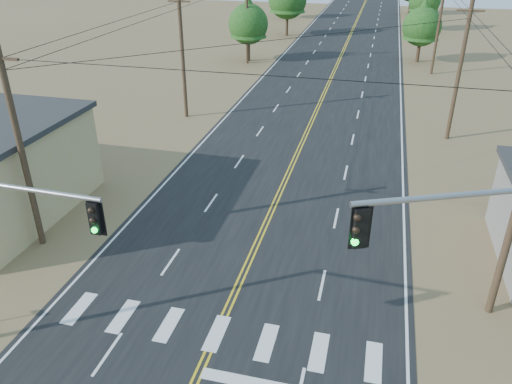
% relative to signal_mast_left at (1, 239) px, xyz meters
% --- Properties ---
extents(road, '(15.00, 200.00, 0.02)m').
position_rel_signal_mast_left_xyz_m(road, '(6.61, 24.34, -4.80)').
color(road, black).
rests_on(road, ground).
extents(utility_pole_left_near, '(1.80, 0.30, 10.00)m').
position_rel_signal_mast_left_xyz_m(utility_pole_left_near, '(-3.89, 6.34, 0.31)').
color(utility_pole_left_near, '#4C3826').
rests_on(utility_pole_left_near, ground).
extents(utility_pole_left_mid, '(1.80, 0.30, 10.00)m').
position_rel_signal_mast_left_xyz_m(utility_pole_left_mid, '(-3.89, 26.34, 0.31)').
color(utility_pole_left_mid, '#4C3826').
rests_on(utility_pole_left_mid, ground).
extents(utility_pole_left_far, '(1.80, 0.30, 10.00)m').
position_rel_signal_mast_left_xyz_m(utility_pole_left_far, '(-3.89, 46.34, 0.31)').
color(utility_pole_left_far, '#4C3826').
rests_on(utility_pole_left_far, ground).
extents(utility_pole_right_mid, '(1.80, 0.30, 10.00)m').
position_rel_signal_mast_left_xyz_m(utility_pole_right_mid, '(17.11, 26.34, 0.31)').
color(utility_pole_right_mid, '#4C3826').
rests_on(utility_pole_right_mid, ground).
extents(utility_pole_right_far, '(1.80, 0.30, 10.00)m').
position_rel_signal_mast_left_xyz_m(utility_pole_right_far, '(17.11, 46.34, 0.31)').
color(utility_pole_right_far, '#4C3826').
rests_on(utility_pole_right_far, ground).
extents(signal_mast_left, '(5.94, 0.58, 7.10)m').
position_rel_signal_mast_left_xyz_m(signal_mast_left, '(0.00, 0.00, 0.00)').
color(signal_mast_left, gray).
rests_on(signal_mast_left, ground).
extents(signal_mast_right, '(6.48, 3.08, 7.88)m').
position_rel_signal_mast_left_xyz_m(signal_mast_right, '(15.74, 1.94, 0.56)').
color(signal_mast_right, gray).
rests_on(signal_mast_right, ground).
extents(tree_left_near, '(4.68, 4.68, 7.79)m').
position_rel_signal_mast_left_xyz_m(tree_left_near, '(-4.06, 47.53, -0.04)').
color(tree_left_near, '#3F2D1E').
rests_on(tree_left_near, ground).
extents(tree_right_near, '(4.45, 4.45, 7.42)m').
position_rel_signal_mast_left_xyz_m(tree_right_near, '(15.80, 51.91, -0.27)').
color(tree_right_near, '#3F2D1E').
rests_on(tree_right_near, ground).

